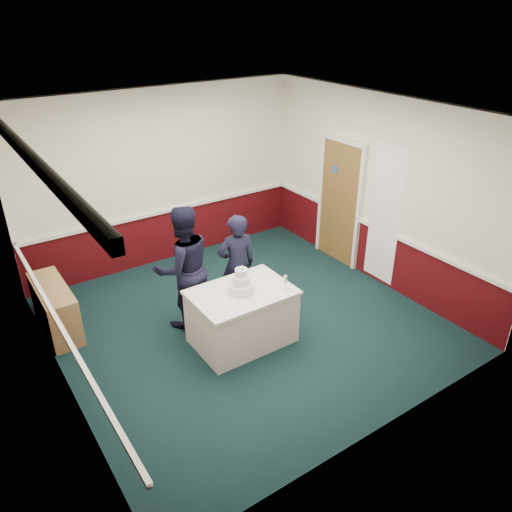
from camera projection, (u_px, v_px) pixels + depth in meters
ground at (246, 323)px, 7.24m from camera, size 5.00×5.00×0.00m
room_shell at (225, 181)px, 6.82m from camera, size 5.00×5.00×3.00m
sideboard at (55, 308)px, 6.94m from camera, size 0.41×1.20×0.70m
cake_table at (242, 316)px, 6.68m from camera, size 1.32×0.92×0.79m
wedding_cake at (241, 284)px, 6.45m from camera, size 0.35×0.35×0.36m
cake_knife at (248, 299)px, 6.34m from camera, size 0.10×0.21×0.00m
champagne_flute at (285, 280)px, 6.48m from camera, size 0.05×0.05×0.21m
person_man at (183, 268)px, 6.85m from camera, size 0.91×0.72×1.80m
person_woman at (237, 266)px, 7.14m from camera, size 0.63×0.47×1.57m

